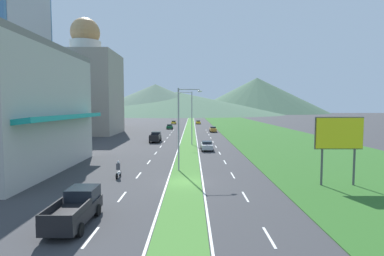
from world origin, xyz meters
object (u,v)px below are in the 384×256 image
car_0 (171,127)px  car_3 (214,129)px  street_lamp_mid (191,115)px  billboard_roadside (340,136)px  car_4 (199,122)px  pickup_truck_1 (157,137)px  motorcycle_rider (119,171)px  street_lamp_near (182,124)px  pickup_truck_0 (77,208)px  car_1 (175,122)px  car_2 (208,146)px

car_0 → car_3: 17.55m
street_lamp_mid → billboard_roadside: 32.88m
car_4 → pickup_truck_1: (-10.27, -62.67, 0.22)m
car_4 → pickup_truck_1: bearing=-9.3°
motorcycle_rider → car_4: bearing=-6.2°
street_lamp_mid → car_0: (-7.01, 40.33, -5.03)m
pickup_truck_1 → street_lamp_near: bearing=-167.2°
street_lamp_near → car_4: bearing=87.6°
car_0 → street_lamp_mid: bearing=-170.1°
street_lamp_mid → car_4: size_ratio=2.15×
street_lamp_near → billboard_roadside: 16.34m
car_4 → pickup_truck_0: 107.05m
pickup_truck_0 → motorcycle_rider: bearing=1.4°
car_0 → car_4: (9.93, 27.46, -0.03)m
car_0 → car_3: size_ratio=0.92×
street_lamp_mid → pickup_truck_1: street_lamp_mid is taller
car_0 → pickup_truck_1: 35.21m
pickup_truck_0 → street_lamp_mid: bearing=-10.4°
pickup_truck_1 → car_4: bearing=-9.3°
street_lamp_mid → car_0: 41.25m
car_4 → car_0: bearing=-19.9°
pickup_truck_1 → car_1: bearing=-0.0°
car_4 → motorcycle_rider: motorcycle_rider is taller
street_lamp_near → pickup_truck_1: street_lamp_near is taller
car_0 → car_1: bearing=0.6°
car_3 → car_4: size_ratio=0.98×
pickup_truck_0 → street_lamp_near: bearing=-21.5°
car_0 → car_2: 48.15m
motorcycle_rider → car_1: bearing=-0.1°
billboard_roadside → pickup_truck_1: (-21.35, 34.86, -3.72)m
street_lamp_near → car_2: 17.44m
billboard_roadside → car_3: size_ratio=1.39×
car_2 → motorcycle_rider: (-10.23, -19.73, -0.03)m
car_2 → car_4: same height
car_1 → car_2: car_2 is taller
car_4 → street_lamp_near: bearing=-2.4°
car_3 → motorcycle_rider: (-13.79, -55.52, -0.05)m
street_lamp_near → motorcycle_rider: size_ratio=4.77×
street_lamp_near → street_lamp_mid: street_lamp_mid is taller
street_lamp_mid → car_2: 8.93m
car_1 → billboard_roadside: bearing=-167.6°
car_2 → car_3: (3.56, 35.79, 0.02)m
car_4 → motorcycle_rider: 94.90m
street_lamp_mid → street_lamp_near: bearing=-92.3°
car_4 → motorcycle_rider: size_ratio=2.39×
street_lamp_near → motorcycle_rider: 8.67m
car_3 → car_4: 38.97m
car_0 → car_4: bearing=-19.9°
street_lamp_mid → car_2: street_lamp_mid is taller
street_lamp_near → car_1: size_ratio=2.37×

